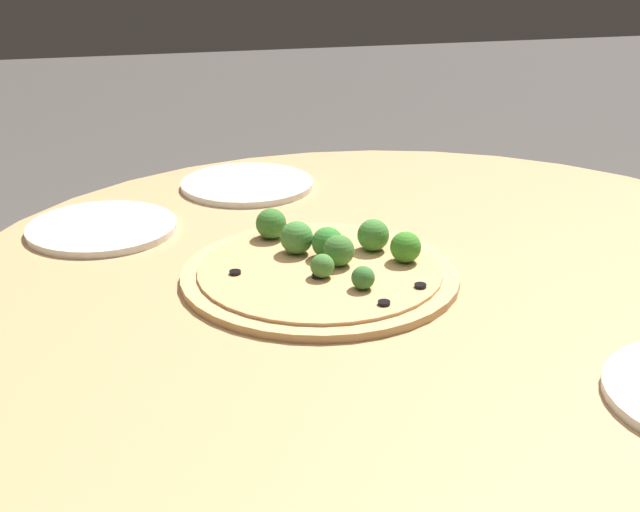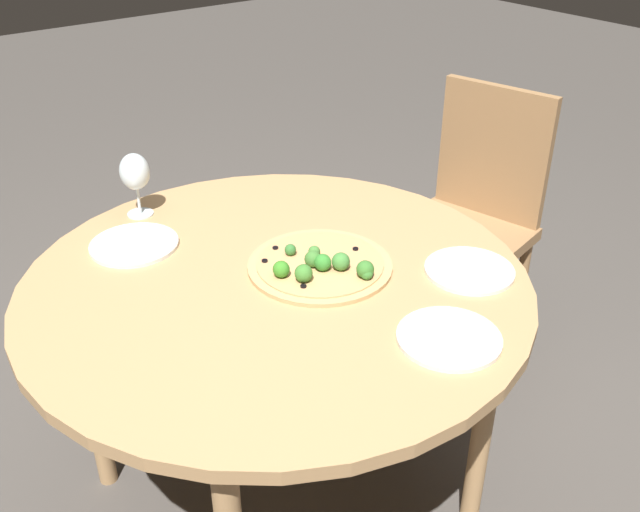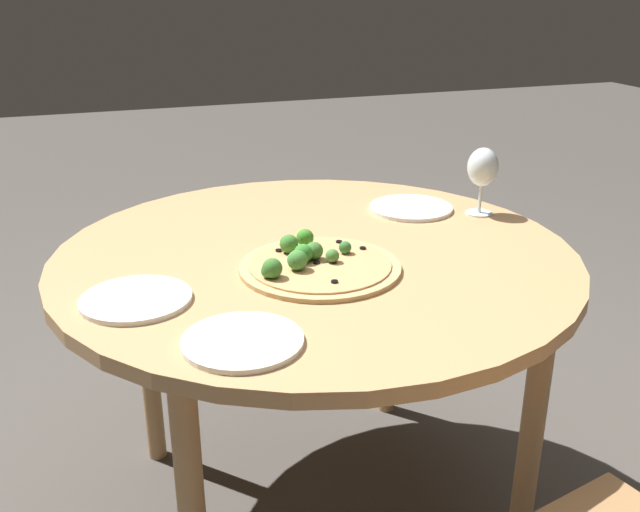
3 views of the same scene
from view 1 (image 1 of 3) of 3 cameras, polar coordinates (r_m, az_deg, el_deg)
The scene contains 4 objects.
dining_table at distance 1.11m, azimuth 5.69°, elevation -4.67°, with size 1.15×1.15×0.72m.
pizza at distance 1.08m, azimuth 0.15°, elevation -0.65°, with size 0.34×0.34×0.06m.
plate_far at distance 1.42m, azimuth -4.68°, elevation 4.60°, with size 0.21×0.21×0.01m.
plate_side at distance 1.26m, azimuth -13.79°, elevation 1.77°, with size 0.20×0.20×0.01m.
Camera 1 is at (0.33, 0.94, 1.15)m, focal length 50.00 mm.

